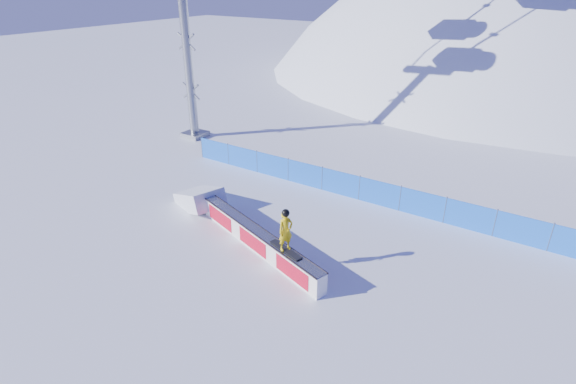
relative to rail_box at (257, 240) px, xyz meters
The scene contains 6 objects.
ground 2.93m from the rail_box, 32.88° to the left, with size 160.00×160.00×0.00m, color white.
snow_hill 47.38m from the rail_box, 86.80° to the left, with size 64.00×64.00×64.00m.
safety_fence 6.54m from the rail_box, 68.17° to the left, with size 22.05×0.05×1.30m.
rail_box is the anchor object (origin of this frame).
snow_ramp 4.66m from the rail_box, 161.61° to the left, with size 2.30×1.54×0.86m, color white, non-canonical shape.
snowboarder 2.17m from the rail_box, 18.39° to the right, with size 1.56×0.76×1.62m.
Camera 1 is at (6.66, -13.25, 9.67)m, focal length 28.00 mm.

